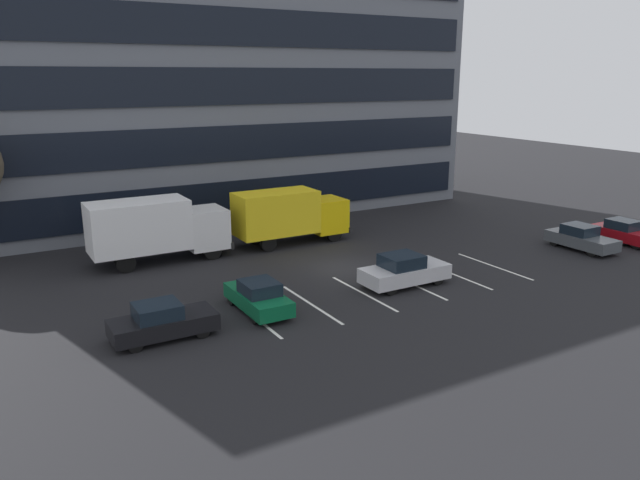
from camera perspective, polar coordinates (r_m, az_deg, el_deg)
ground_plane at (r=32.60m, az=2.40°, el=-2.59°), size 120.00×120.00×0.00m
office_building at (r=47.19m, az=-9.60°, el=13.81°), size 35.48×13.28×18.00m
lot_markings at (r=29.68m, az=6.28°, el=-4.47°), size 14.14×5.40×0.01m
box_truck_white at (r=34.22m, az=-14.94°, el=1.16°), size 7.49×2.48×3.47m
box_truck_yellow_all at (r=36.83m, az=-2.86°, el=2.44°), size 7.03×2.33×3.26m
sedan_maroon at (r=41.51m, az=26.42°, el=0.65°), size 1.65×3.94×1.41m
sedan_silver at (r=29.97m, az=7.81°, el=-2.84°), size 4.37×1.83×1.56m
sedan_charcoal at (r=38.90m, az=23.08°, el=0.16°), size 1.68×4.02×1.44m
sedan_black at (r=24.65m, az=-14.44°, el=-7.35°), size 4.04×1.69×1.45m
sedan_forest at (r=26.64m, az=-5.74°, el=-5.26°), size 1.64×3.92×1.40m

